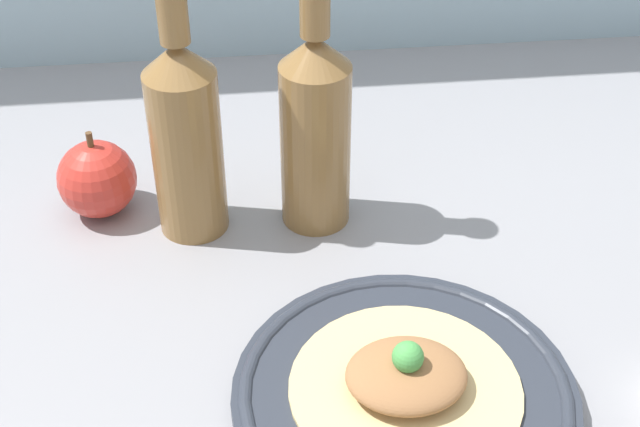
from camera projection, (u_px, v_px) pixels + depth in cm
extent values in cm
cube|color=gray|center=(331.00, 320.00, 86.39)|extent=(180.00, 110.00, 4.00)
cylinder|color=#2D333D|center=(404.00, 397.00, 74.82)|extent=(29.12, 29.12, 1.90)
torus|color=#2D333D|center=(405.00, 392.00, 74.42)|extent=(28.12, 28.12, 1.33)
cylinder|color=#D6BC7F|center=(405.00, 388.00, 74.13)|extent=(19.53, 19.53, 0.40)
ellipsoid|color=#9E6B42|center=(406.00, 375.00, 73.17)|extent=(10.13, 8.61, 2.75)
sphere|color=#4CA34C|center=(408.00, 357.00, 71.85)|extent=(2.63, 2.63, 2.63)
cylinder|color=olive|center=(188.00, 153.00, 89.60)|extent=(7.22, 7.22, 18.11)
cone|color=olive|center=(177.00, 58.00, 83.10)|extent=(7.22, 7.22, 3.25)
cylinder|color=olive|center=(171.00, 2.00, 79.70)|extent=(2.89, 2.89, 7.94)
cylinder|color=olive|center=(312.00, 146.00, 90.67)|extent=(7.22, 7.22, 18.11)
cone|color=olive|center=(311.00, 51.00, 84.17)|extent=(7.22, 7.22, 3.25)
sphere|color=red|center=(97.00, 179.00, 94.47)|extent=(8.39, 8.39, 8.39)
cylinder|color=brown|center=(90.00, 140.00, 91.51)|extent=(0.67, 0.67, 1.89)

